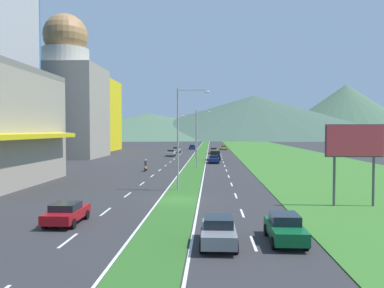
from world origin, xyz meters
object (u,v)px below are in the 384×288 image
(car_1, at_px, (218,231))
(pickup_truck_0, at_px, (215,155))
(street_lamp_near, at_px, (181,132))
(car_2, at_px, (214,150))
(street_lamp_far, at_px, (197,131))
(car_4, at_px, (176,150))
(car_3, at_px, (285,228))
(car_8, at_px, (66,213))
(street_lamp_mid, at_px, (195,137))
(car_6, at_px, (224,148))
(motorcycle_rider, at_px, (146,166))
(car_0, at_px, (171,153))
(car_5, at_px, (192,147))
(billboard_roadside, at_px, (354,145))
(car_7, at_px, (214,159))

(car_1, relative_size, pickup_truck_0, 0.75)
(street_lamp_near, xyz_separation_m, car_2, (3.62, 62.35, -5.13))
(street_lamp_far, relative_size, car_4, 2.45)
(car_3, relative_size, car_8, 1.03)
(street_lamp_mid, height_order, car_6, street_lamp_mid)
(car_3, bearing_deg, street_lamp_near, -157.97)
(street_lamp_mid, height_order, motorcycle_rider, street_lamp_mid)
(car_0, relative_size, car_1, 1.14)
(car_0, xyz_separation_m, car_4, (-0.08, 14.65, -0.01))
(street_lamp_near, distance_m, car_5, 84.92)
(pickup_truck_0, bearing_deg, billboard_roadside, 12.61)
(car_6, bearing_deg, street_lamp_near, -4.78)
(car_1, bearing_deg, car_3, 103.19)
(car_1, height_order, car_2, car_2)
(car_1, xyz_separation_m, car_6, (3.43, 100.31, -0.05))
(car_4, height_order, pickup_truck_0, pickup_truck_0)
(car_8, bearing_deg, billboard_roadside, -72.31)
(street_lamp_far, height_order, car_5, street_lamp_far)
(car_2, distance_m, pickup_truck_0, 22.32)
(car_7, bearing_deg, car_5, -172.73)
(street_lamp_mid, height_order, car_4, street_lamp_mid)
(car_0, bearing_deg, car_2, -43.19)
(street_lamp_mid, distance_m, pickup_truck_0, 18.12)
(car_3, bearing_deg, car_6, -179.88)
(car_1, distance_m, car_8, 10.71)
(car_1, height_order, car_4, car_4)
(car_2, bearing_deg, car_5, -163.17)
(car_2, bearing_deg, billboard_roadside, 8.79)
(car_5, bearing_deg, car_7, -172.73)
(street_lamp_far, xyz_separation_m, car_6, (6.96, 36.58, -5.31))
(motorcycle_rider, bearing_deg, billboard_roadside, -140.43)
(car_8, relative_size, motorcycle_rider, 2.07)
(car_7, distance_m, pickup_truck_0, 7.31)
(car_6, relative_size, car_8, 1.06)
(street_lamp_near, xyz_separation_m, car_0, (-6.52, 51.55, -5.12))
(car_3, distance_m, car_4, 84.77)
(car_1, bearing_deg, car_7, 179.92)
(street_lamp_near, xyz_separation_m, car_1, (3.42, -18.32, -5.16))
(car_6, bearing_deg, car_4, -40.42)
(car_1, distance_m, car_4, 85.11)
(car_8, xyz_separation_m, motorcycle_rider, (-0.39, 32.31, 0.03))
(car_5, height_order, motorcycle_rider, motorcycle_rider)
(car_2, distance_m, car_3, 79.89)
(car_0, relative_size, car_6, 1.05)
(billboard_roadside, relative_size, car_3, 1.55)
(car_0, height_order, car_5, car_0)
(street_lamp_near, relative_size, car_4, 2.40)
(car_8, bearing_deg, street_lamp_far, -6.06)
(car_3, distance_m, car_7, 50.32)
(car_4, xyz_separation_m, pickup_truck_0, (10.39, -26.17, 0.19))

